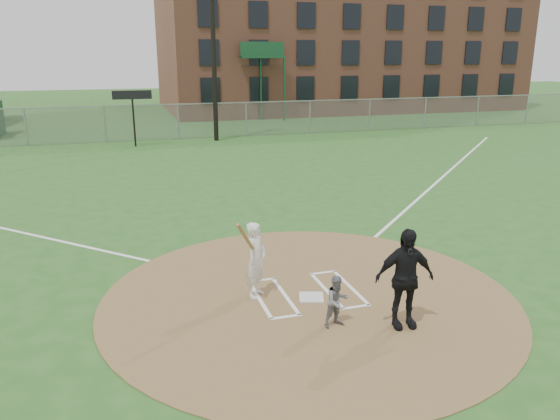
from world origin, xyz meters
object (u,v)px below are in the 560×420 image
object	(u,v)px
home_plate	(311,297)
umpire	(404,278)
batter_at_plate	(256,259)
catcher	(337,301)

from	to	relation	value
home_plate	umpire	world-z (taller)	umpire
home_plate	batter_at_plate	xyz separation A→B (m)	(-1.04, 0.45, 0.77)
umpire	home_plate	bearing A→B (deg)	133.67
catcher	batter_at_plate	distance (m)	2.01
batter_at_plate	umpire	bearing A→B (deg)	-42.09
home_plate	catcher	bearing A→B (deg)	-87.89
batter_at_plate	home_plate	bearing A→B (deg)	-23.35
catcher	umpire	size ratio (longest dim) A/B	0.52
catcher	umpire	bearing A→B (deg)	-28.11
home_plate	batter_at_plate	size ratio (longest dim) A/B	0.27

